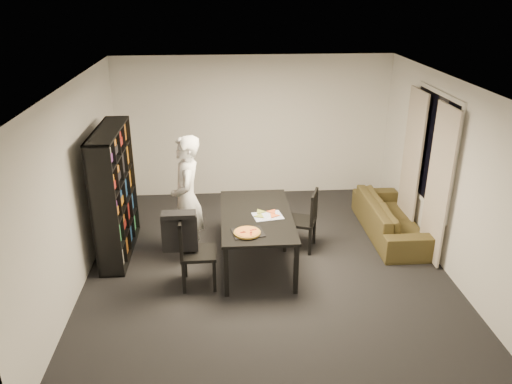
{
  "coord_description": "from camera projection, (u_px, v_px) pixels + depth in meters",
  "views": [
    {
      "loc": [
        -0.59,
        -6.15,
        3.75
      ],
      "look_at": [
        -0.13,
        0.26,
        1.05
      ],
      "focal_mm": 35.0,
      "sensor_mm": 36.0,
      "label": 1
    }
  ],
  "objects": [
    {
      "name": "chair_left",
      "position": [
        191.0,
        247.0,
        6.5
      ],
      "size": [
        0.47,
        0.47,
        0.99
      ],
      "rotation": [
        0.0,
        0.0,
        1.59
      ],
      "color": "black",
      "rests_on": "room"
    },
    {
      "name": "pizza_slices",
      "position": [
        266.0,
        214.0,
        6.99
      ],
      "size": [
        0.43,
        0.38,
        0.01
      ],
      "primitive_type": null,
      "rotation": [
        0.0,
        0.0,
        -0.21
      ],
      "color": "gold",
      "rests_on": "dining_table"
    },
    {
      "name": "dining_table",
      "position": [
        257.0,
        219.0,
        7.02
      ],
      "size": [
        0.99,
        1.79,
        0.75
      ],
      "color": "black",
      "rests_on": "room"
    },
    {
      "name": "sofa",
      "position": [
        391.0,
        218.0,
        7.96
      ],
      "size": [
        0.77,
        1.96,
        0.57
      ],
      "primitive_type": "imported",
      "rotation": [
        0.0,
        0.0,
        1.57
      ],
      "color": "#45441B",
      "rests_on": "room"
    },
    {
      "name": "draped_jacket",
      "position": [
        179.0,
        230.0,
        6.39
      ],
      "size": [
        0.46,
        0.2,
        0.55
      ],
      "rotation": [
        0.0,
        0.0,
        1.59
      ],
      "color": "black",
      "rests_on": "chair_left"
    },
    {
      "name": "room",
      "position": [
        267.0,
        182.0,
        6.64
      ],
      "size": [
        5.01,
        5.51,
        2.61
      ],
      "color": "black",
      "rests_on": "ground"
    },
    {
      "name": "kitchen_towel",
      "position": [
        268.0,
        216.0,
        6.95
      ],
      "size": [
        0.45,
        0.37,
        0.01
      ],
      "primitive_type": "cube",
      "rotation": [
        0.0,
        0.0,
        0.18
      ],
      "color": "white",
      "rests_on": "dining_table"
    },
    {
      "name": "chair_right",
      "position": [
        306.0,
        216.0,
        7.43
      ],
      "size": [
        0.56,
        0.56,
        0.94
      ],
      "rotation": [
        0.0,
        0.0,
        -1.92
      ],
      "color": "black",
      "rests_on": "room"
    },
    {
      "name": "curtain_left",
      "position": [
        438.0,
        185.0,
        6.93
      ],
      "size": [
        0.03,
        0.7,
        2.25
      ],
      "primitive_type": "cube",
      "color": "beige",
      "rests_on": "room"
    },
    {
      "name": "baking_tray",
      "position": [
        248.0,
        233.0,
        6.48
      ],
      "size": [
        0.45,
        0.38,
        0.01
      ],
      "primitive_type": "cube",
      "rotation": [
        0.0,
        0.0,
        0.17
      ],
      "color": "black",
      "rests_on": "dining_table"
    },
    {
      "name": "window_pane",
      "position": [
        433.0,
        150.0,
        7.28
      ],
      "size": [
        0.02,
        1.4,
        1.6
      ],
      "primitive_type": "cube",
      "color": "black",
      "rests_on": "room"
    },
    {
      "name": "window_frame",
      "position": [
        433.0,
        150.0,
        7.28
      ],
      "size": [
        0.03,
        1.52,
        1.72
      ],
      "primitive_type": "cube",
      "color": "white",
      "rests_on": "room"
    },
    {
      "name": "pepperoni_pizza",
      "position": [
        247.0,
        232.0,
        6.44
      ],
      "size": [
        0.35,
        0.35,
        0.03
      ],
      "rotation": [
        0.0,
        0.0,
        0.0
      ],
      "color": "olive",
      "rests_on": "dining_table"
    },
    {
      "name": "person",
      "position": [
        187.0,
        199.0,
        7.06
      ],
      "size": [
        0.49,
        0.7,
        1.85
      ],
      "primitive_type": "imported",
      "rotation": [
        0.0,
        0.0,
        -1.5
      ],
      "color": "white",
      "rests_on": "room"
    },
    {
      "name": "curtain_right",
      "position": [
        412.0,
        161.0,
        7.89
      ],
      "size": [
        0.03,
        0.7,
        2.25
      ],
      "primitive_type": "cube",
      "color": "beige",
      "rests_on": "room"
    },
    {
      "name": "bookshelf",
      "position": [
        115.0,
        193.0,
        7.19
      ],
      "size": [
        0.35,
        1.5,
        1.9
      ],
      "primitive_type": "cube",
      "color": "black",
      "rests_on": "room"
    }
  ]
}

